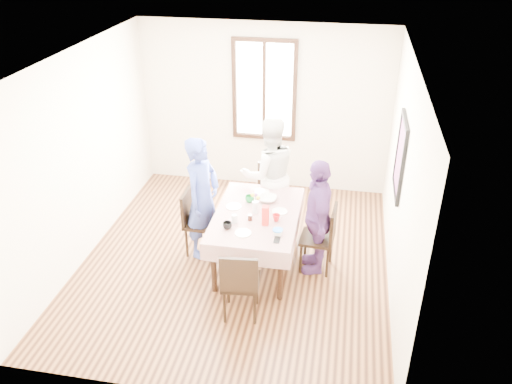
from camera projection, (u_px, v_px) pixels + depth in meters
ground at (236, 259)px, 6.99m from camera, size 4.50×4.50×0.00m
back_wall at (264, 108)px, 8.29m from camera, size 4.00×0.00×4.00m
right_wall at (402, 183)px, 6.03m from camera, size 0.00×4.50×4.50m
window_frame at (264, 90)px, 8.13m from camera, size 1.02×0.06×1.62m
window_pane at (264, 90)px, 8.13m from camera, size 0.90×0.02×1.50m
art_poster at (401, 157)px, 6.19m from camera, size 0.04×0.76×0.96m
dining_table at (257, 239)px, 6.75m from camera, size 0.93×1.45×0.75m
tablecloth at (257, 214)px, 6.57m from camera, size 1.05×1.57×0.01m
chair_left at (202, 223)px, 6.95m from camera, size 0.42×0.42×0.91m
chair_right at (317, 238)px, 6.63m from camera, size 0.45×0.45×0.91m
chair_far at (269, 197)px, 7.57m from camera, size 0.44×0.44×0.91m
chair_near at (241, 282)px, 5.85m from camera, size 0.46×0.46×0.91m
person_left at (202, 198)px, 6.76m from camera, size 0.56×0.70×1.67m
person_far at (269, 174)px, 7.36m from camera, size 1.01×0.92×1.70m
person_right at (317, 216)px, 6.48m from camera, size 0.53×0.96×1.55m
mug_black at (227, 225)px, 6.24m from camera, size 0.15×0.15×0.09m
mug_flag at (276, 218)px, 6.39m from camera, size 0.12×0.12×0.09m
mug_green at (249, 199)px, 6.81m from camera, size 0.12×0.12×0.09m
serving_bowl at (267, 199)px, 6.83m from camera, size 0.25×0.25×0.06m
juice_carton at (265, 216)px, 6.28m from camera, size 0.08×0.08×0.25m
butter_tub at (278, 232)px, 6.13m from camera, size 0.11×0.11×0.05m
jam_jar at (250, 218)px, 6.40m from camera, size 0.06×0.06×0.08m
drinking_glass at (234, 219)px, 6.35m from camera, size 0.07×0.07×0.11m
smartphone at (277, 240)px, 6.03m from camera, size 0.07×0.14×0.01m
flower_vase at (255, 207)px, 6.55m from camera, size 0.08×0.08×0.16m
plate_left at (233, 207)px, 6.71m from camera, size 0.20×0.20×0.01m
plate_right at (280, 211)px, 6.60m from camera, size 0.20×0.20×0.01m
plate_far at (262, 192)px, 7.05m from camera, size 0.20×0.20×0.01m
plate_near at (243, 233)px, 6.16m from camera, size 0.20×0.20×0.01m
butter_lid at (278, 230)px, 6.12m from camera, size 0.12×0.12×0.01m
flower_bunch at (255, 198)px, 6.49m from camera, size 0.09×0.09×0.10m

